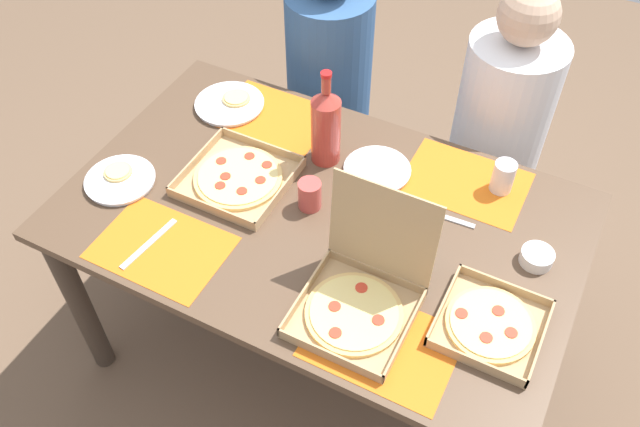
# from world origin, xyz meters

# --- Properties ---
(ground_plane) EXTENTS (6.00, 6.00, 0.00)m
(ground_plane) POSITION_xyz_m (0.00, 0.00, 0.00)
(ground_plane) COLOR brown
(dining_table) EXTENTS (1.47, 0.92, 0.75)m
(dining_table) POSITION_xyz_m (0.00, 0.00, 0.63)
(dining_table) COLOR #3F3328
(dining_table) RESTS_ON ground_plane
(placemat_near_left) EXTENTS (0.36, 0.26, 0.00)m
(placemat_near_left) POSITION_xyz_m (-0.33, -0.31, 0.75)
(placemat_near_left) COLOR orange
(placemat_near_left) RESTS_ON dining_table
(placemat_near_right) EXTENTS (0.36, 0.26, 0.00)m
(placemat_near_right) POSITION_xyz_m (0.33, -0.31, 0.75)
(placemat_near_right) COLOR orange
(placemat_near_right) RESTS_ON dining_table
(placemat_far_left) EXTENTS (0.36, 0.26, 0.00)m
(placemat_far_left) POSITION_xyz_m (-0.33, 0.31, 0.75)
(placemat_far_left) COLOR orange
(placemat_far_left) RESTS_ON dining_table
(placemat_far_right) EXTENTS (0.36, 0.26, 0.00)m
(placemat_far_right) POSITION_xyz_m (0.33, 0.31, 0.75)
(placemat_far_right) COLOR orange
(placemat_far_right) RESTS_ON dining_table
(pizza_box_corner_right) EXTENTS (0.26, 0.26, 0.04)m
(pizza_box_corner_right) POSITION_xyz_m (0.55, -0.15, 0.76)
(pizza_box_corner_right) COLOR tan
(pizza_box_corner_right) RESTS_ON dining_table
(pizza_box_edge_far) EXTENTS (0.30, 0.30, 0.04)m
(pizza_box_edge_far) POSITION_xyz_m (-0.28, 0.01, 0.76)
(pizza_box_edge_far) COLOR tan
(pizza_box_edge_far) RESTS_ON dining_table
(pizza_box_corner_left) EXTENTS (0.28, 0.31, 0.32)m
(pizza_box_corner_left) POSITION_xyz_m (0.24, -0.24, 0.79)
(pizza_box_corner_left) COLOR tan
(pizza_box_corner_left) RESTS_ON dining_table
(plate_near_right) EXTENTS (0.21, 0.21, 0.02)m
(plate_near_right) POSITION_xyz_m (0.08, 0.23, 0.75)
(plate_near_right) COLOR white
(plate_near_right) RESTS_ON dining_table
(plate_far_left) EXTENTS (0.21, 0.21, 0.03)m
(plate_far_left) POSITION_xyz_m (-0.59, -0.16, 0.75)
(plate_far_left) COLOR white
(plate_far_left) RESTS_ON dining_table
(plate_near_left) EXTENTS (0.23, 0.23, 0.03)m
(plate_near_left) POSITION_xyz_m (-0.49, 0.29, 0.75)
(plate_near_left) COLOR white
(plate_near_left) RESTS_ON dining_table
(soda_bottle) EXTENTS (0.09, 0.09, 0.32)m
(soda_bottle) POSITION_xyz_m (-0.09, 0.21, 0.88)
(soda_bottle) COLOR #B2382D
(soda_bottle) RESTS_ON dining_table
(cup_clear_right) EXTENTS (0.07, 0.07, 0.09)m
(cup_clear_right) POSITION_xyz_m (-0.04, 0.01, 0.79)
(cup_clear_right) COLOR #BF4742
(cup_clear_right) RESTS_ON dining_table
(cup_dark) EXTENTS (0.07, 0.07, 0.10)m
(cup_dark) POSITION_xyz_m (0.43, 0.33, 0.80)
(cup_dark) COLOR silver
(cup_dark) RESTS_ON dining_table
(cup_clear_left) EXTENTS (0.07, 0.07, 0.10)m
(cup_clear_left) POSITION_xyz_m (0.31, -0.05, 0.79)
(cup_clear_left) COLOR teal
(cup_clear_left) RESTS_ON dining_table
(condiment_bowl) EXTENTS (0.09, 0.09, 0.04)m
(condiment_bowl) POSITION_xyz_m (0.60, 0.11, 0.76)
(condiment_bowl) COLOR white
(condiment_bowl) RESTS_ON dining_table
(knife_by_near_left) EXTENTS (0.04, 0.21, 0.00)m
(knife_by_near_left) POSITION_xyz_m (-0.37, -0.32, 0.75)
(knife_by_near_left) COLOR #B7B7BC
(knife_by_near_left) RESTS_ON dining_table
(fork_by_far_right) EXTENTS (0.19, 0.02, 0.00)m
(fork_by_far_right) POSITION_xyz_m (0.32, 0.15, 0.75)
(fork_by_far_right) COLOR #B7B7BC
(fork_by_far_right) RESTS_ON dining_table
(diner_left_seat) EXTENTS (0.32, 0.32, 1.17)m
(diner_left_seat) POSITION_xyz_m (-0.33, 0.72, 0.53)
(diner_left_seat) COLOR #33598C
(diner_left_seat) RESTS_ON ground_plane
(diner_right_seat) EXTENTS (0.32, 0.32, 1.18)m
(diner_right_seat) POSITION_xyz_m (0.33, 0.72, 0.53)
(diner_right_seat) COLOR white
(diner_right_seat) RESTS_ON ground_plane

